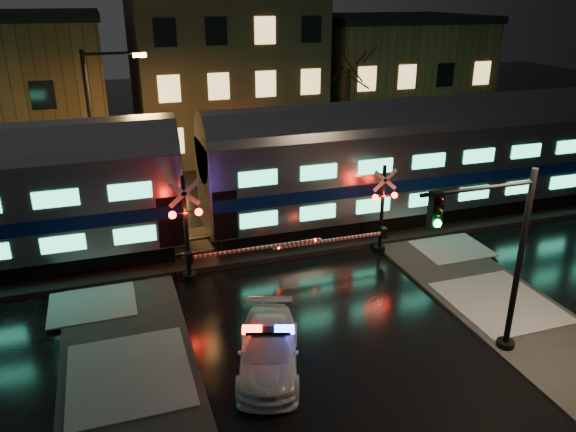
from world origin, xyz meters
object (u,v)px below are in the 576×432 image
(streetlight, at_px, (99,130))
(crossing_signal_left, at_px, (196,239))
(crossing_signal_right, at_px, (375,220))
(traffic_light, at_px, (494,264))
(police_car, at_px, (269,350))

(streetlight, bearing_deg, crossing_signal_left, -65.17)
(crossing_signal_right, xyz_separation_m, traffic_light, (-0.07, -7.64, 1.57))
(police_car, relative_size, crossing_signal_right, 0.85)
(police_car, distance_m, crossing_signal_left, 6.33)
(crossing_signal_left, relative_size, streetlight, 0.74)
(crossing_signal_left, bearing_deg, traffic_light, -45.59)
(crossing_signal_right, distance_m, crossing_signal_left, 7.56)
(traffic_light, xyz_separation_m, streetlight, (-10.58, 14.33, 1.59))
(crossing_signal_right, height_order, traffic_light, traffic_light)
(traffic_light, bearing_deg, crossing_signal_left, 136.98)
(traffic_light, bearing_deg, streetlight, 129.02)
(police_car, bearing_deg, crossing_signal_right, 60.98)
(police_car, relative_size, streetlight, 0.57)
(police_car, height_order, crossing_signal_right, crossing_signal_right)
(crossing_signal_right, xyz_separation_m, crossing_signal_left, (-7.56, 0.01, 0.17))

